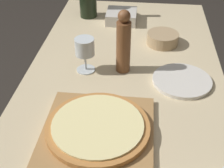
# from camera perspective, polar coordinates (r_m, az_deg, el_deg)

# --- Properties ---
(dining_table) EXTENTS (0.77, 1.67, 0.76)m
(dining_table) POSITION_cam_1_polar(r_m,az_deg,el_deg) (1.21, 1.83, -4.44)
(dining_table) COLOR #CCB78E
(dining_table) RESTS_ON ground_plane
(cutting_board) EXTENTS (0.34, 0.34, 0.02)m
(cutting_board) POSITION_cam_1_polar(r_m,az_deg,el_deg) (0.97, -2.59, -8.65)
(cutting_board) COLOR #A87A47
(cutting_board) RESTS_ON dining_table
(pizza) EXTENTS (0.32, 0.32, 0.02)m
(pizza) POSITION_cam_1_polar(r_m,az_deg,el_deg) (0.96, -2.62, -7.79)
(pizza) COLOR #BC7A3D
(pizza) RESTS_ON cutting_board
(pepper_mill) EXTENTS (0.06, 0.06, 0.25)m
(pepper_mill) POSITION_cam_1_polar(r_m,az_deg,el_deg) (1.19, 2.11, 7.47)
(pepper_mill) COLOR brown
(pepper_mill) RESTS_ON dining_table
(wine_glass) EXTENTS (0.08, 0.08, 0.14)m
(wine_glass) POSITION_cam_1_polar(r_m,az_deg,el_deg) (1.20, -5.01, 6.49)
(wine_glass) COLOR silver
(wine_glass) RESTS_ON dining_table
(small_bowl) EXTENTS (0.14, 0.14, 0.05)m
(small_bowl) POSITION_cam_1_polar(r_m,az_deg,el_deg) (1.44, 9.24, 8.19)
(small_bowl) COLOR tan
(small_bowl) RESTS_ON dining_table
(dinner_plate) EXTENTS (0.22, 0.22, 0.01)m
(dinner_plate) POSITION_cam_1_polar(r_m,az_deg,el_deg) (1.21, 12.67, 0.62)
(dinner_plate) COLOR silver
(dinner_plate) RESTS_ON dining_table
(food_container) EXTENTS (0.15, 0.15, 0.06)m
(food_container) POSITION_cam_1_polar(r_m,az_deg,el_deg) (1.63, 1.75, 12.23)
(food_container) COLOR beige
(food_container) RESTS_ON dining_table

